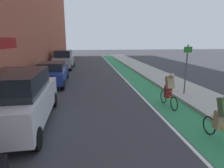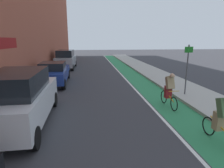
# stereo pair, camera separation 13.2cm
# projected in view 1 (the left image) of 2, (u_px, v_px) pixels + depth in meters

# --- Properties ---
(ground_plane) EXTENTS (89.24, 89.24, 0.00)m
(ground_plane) POSITION_uv_depth(u_px,v_px,m) (95.00, 79.00, 14.61)
(ground_plane) COLOR #38383D
(bike_lane_paint) EXTENTS (1.60, 40.56, 0.00)m
(bike_lane_paint) POSITION_uv_depth(u_px,v_px,m) (130.00, 74.00, 16.96)
(bike_lane_paint) COLOR #2D8451
(bike_lane_paint) RESTS_ON ground
(lane_divider_stripe) EXTENTS (0.12, 40.56, 0.00)m
(lane_divider_stripe) POSITION_uv_depth(u_px,v_px,m) (120.00, 74.00, 16.84)
(lane_divider_stripe) COLOR white
(lane_divider_stripe) RESTS_ON ground
(sidewalk_right) EXTENTS (2.54, 40.56, 0.14)m
(sidewalk_right) POSITION_uv_depth(u_px,v_px,m) (152.00, 73.00, 17.21)
(sidewalk_right) COLOR #A8A59E
(sidewalk_right) RESTS_ON ground
(building_facade_left) EXTENTS (4.15, 40.56, 10.15)m
(building_facade_left) POSITION_uv_depth(u_px,v_px,m) (18.00, 13.00, 14.61)
(building_facade_left) COLOR #9E4C38
(building_facade_left) RESTS_ON ground
(parked_suv_white) EXTENTS (2.06, 4.69, 1.98)m
(parked_suv_white) POSITION_uv_depth(u_px,v_px,m) (19.00, 98.00, 6.55)
(parked_suv_white) COLOR silver
(parked_suv_white) RESTS_ON ground
(parked_sedan_blue) EXTENTS (1.96, 4.73, 1.53)m
(parked_sedan_blue) POSITION_uv_depth(u_px,v_px,m) (53.00, 73.00, 13.00)
(parked_sedan_blue) COLOR navy
(parked_sedan_blue) RESTS_ON ground
(parked_suv_silver) EXTENTS (1.91, 4.50, 1.98)m
(parked_suv_silver) POSITION_uv_depth(u_px,v_px,m) (64.00, 59.00, 19.87)
(parked_suv_silver) COLOR #9EA0A8
(parked_suv_silver) RESTS_ON ground
(cyclist_mid) EXTENTS (0.48, 1.65, 1.58)m
(cyclist_mid) POSITION_uv_depth(u_px,v_px,m) (223.00, 117.00, 5.48)
(cyclist_mid) COLOR black
(cyclist_mid) RESTS_ON ground
(cyclist_trailing) EXTENTS (0.48, 1.67, 1.59)m
(cyclist_trailing) POSITION_uv_depth(u_px,v_px,m) (169.00, 89.00, 8.54)
(cyclist_trailing) COLOR black
(cyclist_trailing) RESTS_ON ground
(street_sign_post) EXTENTS (0.44, 0.07, 2.63)m
(street_sign_post) POSITION_uv_depth(u_px,v_px,m) (187.00, 65.00, 9.87)
(street_sign_post) COLOR #4C4C51
(street_sign_post) RESTS_ON sidewalk_right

